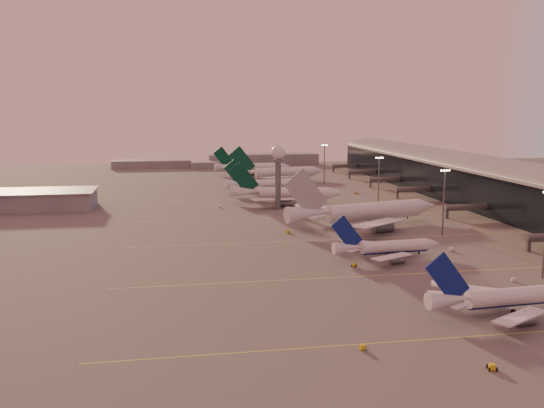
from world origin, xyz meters
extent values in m
plane|color=#585555|center=(0.00, 0.00, 0.00)|extent=(700.00, 700.00, 0.00)
cube|color=#F0E754|center=(30.00, -35.00, 0.01)|extent=(180.00, 0.25, 0.02)
cube|color=#F0E754|center=(30.00, 10.00, 0.01)|extent=(180.00, 0.25, 0.02)
cube|color=#F0E754|center=(30.00, 55.00, 0.01)|extent=(180.00, 0.25, 0.02)
cube|color=#F0E754|center=(30.00, 100.00, 0.01)|extent=(180.00, 0.25, 0.02)
cube|color=#F0E754|center=(30.00, 150.00, 0.01)|extent=(180.00, 0.25, 0.02)
cube|color=black|center=(108.00, 110.00, 9.00)|extent=(36.00, 360.00, 18.00)
cylinder|color=slate|center=(108.00, 110.00, 18.00)|extent=(10.08, 360.00, 10.08)
cube|color=slate|center=(108.00, 110.00, 18.20)|extent=(40.00, 362.00, 0.80)
cube|color=#515458|center=(72.00, 28.00, 2.20)|extent=(1.20, 1.20, 4.40)
cylinder|color=#515458|center=(82.00, 86.00, 4.50)|extent=(22.00, 2.80, 2.80)
cube|color=#515458|center=(72.00, 86.00, 2.20)|extent=(1.20, 1.20, 4.40)
cylinder|color=#515458|center=(82.00, 142.00, 4.50)|extent=(22.00, 2.80, 2.80)
cube|color=#515458|center=(72.00, 142.00, 2.20)|extent=(1.20, 1.20, 4.40)
cylinder|color=#515458|center=(82.00, 184.00, 4.50)|extent=(22.00, 2.80, 2.80)
cube|color=#515458|center=(72.00, 184.00, 2.20)|extent=(1.20, 1.20, 4.40)
cylinder|color=#515458|center=(82.00, 226.00, 4.50)|extent=(22.00, 2.80, 2.80)
cube|color=#515458|center=(72.00, 226.00, 2.20)|extent=(1.20, 1.20, 4.40)
cylinder|color=#515458|center=(82.00, 266.00, 4.50)|extent=(22.00, 2.80, 2.80)
cube|color=#515458|center=(72.00, 266.00, 2.20)|extent=(1.20, 1.20, 4.40)
cube|color=slate|center=(-120.00, 140.00, 4.00)|extent=(80.00, 25.00, 8.00)
cube|color=slate|center=(-120.00, 140.00, 8.20)|extent=(82.00, 27.00, 0.60)
cylinder|color=#515458|center=(5.00, 120.00, 11.00)|extent=(2.60, 2.60, 22.00)
cylinder|color=#515458|center=(5.00, 120.00, 22.50)|extent=(5.20, 5.20, 1.20)
sphere|color=silver|center=(5.00, 120.00, 26.40)|extent=(6.40, 6.40, 6.40)
cylinder|color=#515458|center=(5.00, 120.00, 30.10)|extent=(0.16, 0.16, 2.00)
sphere|color=#FFEABF|center=(56.50, 0.00, 24.10)|extent=(0.56, 0.56, 0.56)
cylinder|color=#515458|center=(55.00, 55.00, 12.50)|extent=(0.56, 0.56, 25.00)
cube|color=#515458|center=(55.00, 55.00, 24.50)|extent=(3.60, 0.25, 0.25)
sphere|color=#FFEABF|center=(53.50, 55.00, 24.10)|extent=(0.56, 0.56, 0.56)
sphere|color=#FFEABF|center=(54.50, 55.00, 24.10)|extent=(0.56, 0.56, 0.56)
sphere|color=#FFEABF|center=(55.50, 55.00, 24.10)|extent=(0.56, 0.56, 0.56)
sphere|color=#FFEABF|center=(56.50, 55.00, 24.10)|extent=(0.56, 0.56, 0.56)
cylinder|color=#515458|center=(50.00, 110.00, 12.50)|extent=(0.56, 0.56, 25.00)
cube|color=#515458|center=(50.00, 110.00, 24.50)|extent=(3.60, 0.25, 0.25)
sphere|color=#FFEABF|center=(48.50, 110.00, 24.10)|extent=(0.56, 0.56, 0.56)
sphere|color=#FFEABF|center=(49.50, 110.00, 24.10)|extent=(0.56, 0.56, 0.56)
sphere|color=#FFEABF|center=(50.50, 110.00, 24.10)|extent=(0.56, 0.56, 0.56)
sphere|color=#FFEABF|center=(51.50, 110.00, 24.10)|extent=(0.56, 0.56, 0.56)
cylinder|color=#515458|center=(48.00, 200.00, 12.50)|extent=(0.56, 0.56, 25.00)
cube|color=#515458|center=(48.00, 200.00, 24.50)|extent=(3.60, 0.25, 0.25)
sphere|color=#FFEABF|center=(46.50, 200.00, 24.10)|extent=(0.56, 0.56, 0.56)
sphere|color=#FFEABF|center=(47.50, 200.00, 24.10)|extent=(0.56, 0.56, 0.56)
sphere|color=#FFEABF|center=(48.50, 200.00, 24.10)|extent=(0.56, 0.56, 0.56)
sphere|color=#FFEABF|center=(49.50, 200.00, 24.10)|extent=(0.56, 0.56, 0.56)
cube|color=slate|center=(-60.00, 320.00, 3.00)|extent=(60.00, 18.00, 6.00)
cube|color=slate|center=(30.00, 330.00, 4.50)|extent=(90.00, 20.00, 9.00)
cube|color=slate|center=(-10.00, 310.00, 2.50)|extent=(40.00, 15.00, 5.00)
cylinder|color=silver|center=(34.70, -23.43, 3.32)|extent=(24.13, 5.60, 4.07)
cylinder|color=navy|center=(34.70, -23.43, 2.41)|extent=(23.58, 4.43, 2.93)
cone|color=silver|center=(17.76, -24.52, 3.83)|extent=(10.27, 4.71, 4.07)
cube|color=silver|center=(29.49, -33.81, 2.61)|extent=(16.83, 12.50, 1.28)
cylinder|color=slate|center=(32.24, -31.26, 0.75)|extent=(4.79, 2.94, 2.65)
cube|color=slate|center=(32.24, -31.26, 1.90)|extent=(0.34, 0.29, 1.63)
cube|color=silver|center=(28.20, -13.81, 2.61)|extent=(17.42, 10.78, 1.28)
cylinder|color=slate|center=(31.26, -15.99, 0.75)|extent=(4.79, 2.94, 2.65)
cube|color=slate|center=(31.26, -15.99, 1.90)|extent=(0.34, 0.29, 1.63)
cube|color=navy|center=(17.26, -24.56, 8.87)|extent=(11.18, 1.09, 12.13)
cube|color=silver|center=(18.10, -29.14, 3.93)|extent=(4.88, 3.80, 0.27)
cube|color=silver|center=(17.50, -19.90, 3.93)|extent=(4.94, 3.36, 0.27)
cylinder|color=black|center=(32.62, -21.20, 0.59)|extent=(1.21, 0.61, 1.18)
cylinder|color=black|center=(32.93, -25.91, 0.59)|extent=(1.21, 0.61, 1.18)
cylinder|color=silver|center=(25.89, 28.03, 3.09)|extent=(22.45, 5.50, 3.78)
cylinder|color=navy|center=(25.89, 28.03, 2.23)|extent=(21.92, 4.41, 2.72)
cone|color=silver|center=(39.11, 29.06, 3.09)|extent=(4.58, 4.11, 3.78)
cone|color=silver|center=(10.17, 26.80, 3.56)|extent=(9.58, 4.50, 3.78)
cube|color=silver|center=(21.18, 18.33, 2.42)|extent=(15.56, 11.77, 1.19)
cylinder|color=slate|center=(23.71, 20.73, 0.70)|extent=(4.48, 2.79, 2.46)
cube|color=slate|center=(23.71, 20.73, 1.76)|extent=(0.32, 0.27, 1.51)
cube|color=silver|center=(19.73, 36.88, 2.42)|extent=(16.22, 9.83, 1.19)
cylinder|color=slate|center=(22.60, 34.90, 0.70)|extent=(4.48, 2.79, 2.46)
cube|color=slate|center=(22.60, 34.90, 1.76)|extent=(0.32, 0.27, 1.51)
cube|color=navy|center=(9.71, 26.77, 8.24)|extent=(10.38, 1.16, 11.27)
cube|color=silver|center=(10.54, 22.52, 3.65)|extent=(4.52, 3.57, 0.25)
cube|color=silver|center=(9.87, 31.09, 3.65)|extent=(4.59, 3.08, 0.25)
cylinder|color=black|center=(34.31, 28.69, 0.50)|extent=(0.50, 0.50, 1.00)
cylinder|color=black|center=(23.94, 30.07, 0.55)|extent=(1.13, 0.58, 1.10)
cylinder|color=black|center=(24.28, 25.71, 0.55)|extent=(1.13, 0.58, 1.10)
cylinder|color=silver|center=(36.96, 77.86, 4.57)|extent=(42.55, 16.25, 6.59)
cylinder|color=silver|center=(36.96, 77.86, 3.09)|extent=(41.30, 14.26, 4.75)
cone|color=silver|center=(61.43, 83.73, 4.57)|extent=(9.48, 8.31, 6.59)
cone|color=silver|center=(7.85, 70.88, 5.39)|extent=(18.74, 10.54, 6.59)
cube|color=silver|center=(31.04, 58.41, 3.42)|extent=(27.32, 25.31, 1.96)
cylinder|color=slate|center=(35.04, 63.63, 0.74)|extent=(8.94, 6.07, 4.28)
cube|color=slate|center=(35.04, 63.63, 2.26)|extent=(0.37, 0.33, 2.64)
cube|color=silver|center=(22.86, 92.52, 3.42)|extent=(31.07, 14.38, 1.96)
cylinder|color=slate|center=(28.79, 89.68, 0.74)|extent=(8.94, 6.07, 4.28)
cube|color=slate|center=(28.79, 89.68, 2.26)|extent=(0.37, 0.33, 2.64)
cube|color=#94979B|center=(6.99, 70.67, 13.18)|extent=(17.85, 4.62, 19.56)
cube|color=silver|center=(9.41, 62.86, 5.56)|extent=(8.25, 7.55, 0.27)
cube|color=silver|center=(5.60, 78.74, 5.56)|extent=(8.63, 4.76, 0.27)
cylinder|color=black|center=(52.54, 81.60, 0.53)|extent=(0.53, 0.53, 1.06)
cylinder|color=black|center=(33.10, 79.34, 0.58)|extent=(1.26, 0.79, 1.17)
cylinder|color=black|center=(34.20, 74.79, 0.58)|extent=(1.26, 0.79, 1.17)
cylinder|color=silver|center=(16.10, 136.04, 3.93)|extent=(34.87, 12.03, 5.56)
cylinder|color=silver|center=(16.10, 136.04, 2.68)|extent=(33.90, 10.37, 4.00)
cone|color=silver|center=(36.28, 132.11, 3.93)|extent=(7.60, 6.73, 5.56)
cone|color=silver|center=(-7.90, 140.70, 4.62)|extent=(15.24, 8.21, 5.56)
cube|color=silver|center=(5.00, 123.44, 2.96)|extent=(25.61, 12.85, 1.64)
cylinder|color=slate|center=(9.79, 125.99, 0.67)|extent=(7.23, 4.82, 3.61)
cube|color=slate|center=(9.79, 125.99, 1.98)|extent=(0.33, 0.29, 2.22)
cube|color=silver|center=(10.53, 151.88, 2.96)|extent=(23.08, 20.24, 1.64)
cylinder|color=slate|center=(14.02, 147.71, 0.67)|extent=(7.23, 4.82, 3.61)
cube|color=slate|center=(14.02, 147.71, 1.98)|extent=(0.33, 0.29, 2.22)
cube|color=#043525|center=(-8.60, 140.84, 11.25)|extent=(15.07, 3.25, 16.44)
cube|color=silver|center=(-9.41, 134.20, 4.76)|extent=(7.09, 4.14, 0.24)
cube|color=silver|center=(-6.86, 147.29, 4.76)|extent=(6.83, 6.01, 0.24)
cylinder|color=black|center=(28.95, 133.54, 0.48)|extent=(0.48, 0.48, 0.96)
cylinder|color=black|center=(13.78, 138.64, 0.53)|extent=(1.13, 0.67, 1.05)
cylinder|color=black|center=(12.97, 134.50, 0.53)|extent=(1.13, 0.67, 1.05)
cylinder|color=silver|center=(13.73, 175.11, 3.65)|extent=(32.39, 12.25, 5.17)
cylinder|color=silver|center=(13.73, 175.11, 2.49)|extent=(31.43, 10.69, 3.72)
cone|color=silver|center=(32.37, 179.41, 3.65)|extent=(7.21, 6.43, 5.17)
cone|color=silver|center=(-8.42, 169.99, 4.30)|extent=(14.26, 8.06, 5.17)
cube|color=silver|center=(9.07, 160.20, 2.75)|extent=(21.09, 19.33, 1.53)
cylinder|color=slate|center=(12.18, 164.18, 0.62)|extent=(6.80, 4.67, 3.36)
cube|color=slate|center=(12.18, 164.18, 1.84)|extent=(0.31, 0.28, 2.07)
cube|color=silver|center=(3.01, 186.46, 2.75)|extent=(23.87, 11.23, 1.53)
cylinder|color=slate|center=(7.55, 184.24, 0.62)|extent=(6.80, 4.67, 3.36)
cube|color=slate|center=(7.55, 184.24, 1.84)|extent=(0.31, 0.28, 2.07)
cube|color=#043525|center=(-9.08, 169.84, 10.47)|extent=(13.92, 3.50, 15.29)
cube|color=silver|center=(-7.25, 163.89, 4.43)|extent=(6.28, 5.71, 0.22)
cube|color=silver|center=(-10.04, 175.98, 4.43)|extent=(6.57, 3.66, 0.22)
cylinder|color=black|center=(25.60, 177.85, 0.45)|extent=(0.45, 0.45, 0.89)
cylinder|color=black|center=(10.77, 176.43, 0.49)|extent=(1.06, 0.65, 0.98)
cylinder|color=black|center=(11.66, 172.61, 0.49)|extent=(1.06, 0.65, 0.98)
cylinder|color=silver|center=(27.68, 221.93, 4.42)|extent=(39.31, 12.14, 6.26)
cylinder|color=silver|center=(27.68, 221.93, 3.02)|extent=(38.27, 10.29, 4.51)
cone|color=silver|center=(50.57, 225.49, 4.42)|extent=(8.38, 7.34, 6.26)
cone|color=silver|center=(0.47, 217.71, 5.21)|extent=(17.04, 8.68, 6.26)
cube|color=silver|center=(20.74, 204.34, 3.33)|extent=(26.47, 22.11, 1.85)
cylinder|color=slate|center=(24.84, 208.88, 0.76)|extent=(8.05, 5.17, 4.07)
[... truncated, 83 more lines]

